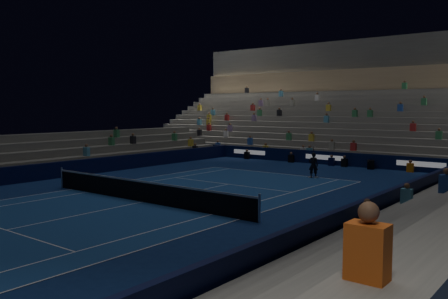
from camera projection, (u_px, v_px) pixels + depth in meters
The scene contains 10 objects.
ground at pixel (143, 202), 21.70m from camera, with size 90.00×90.00×0.00m, color navy.
court_surface at pixel (143, 202), 21.69m from camera, with size 10.97×23.77×0.01m, color navy.
sponsor_barrier_far at pixel (325, 158), 36.14m from camera, with size 44.00×0.25×1.00m, color black.
sponsor_barrier_east at pixel (342, 223), 15.68m from camera, with size 0.25×37.00×1.00m, color #080E33.
sponsor_barrier_west at pixel (29, 173), 27.63m from camera, with size 0.25×37.00×1.00m, color black.
grandstand_main at pixel (373, 118), 43.24m from camera, with size 44.00×15.20×11.20m.
grandstand_west at pixel (0, 162), 29.73m from camera, with size 5.00×37.00×2.50m.
tennis_net at pixel (143, 191), 21.65m from camera, with size 12.90×0.10×1.10m.
tennis_player at pixel (313, 165), 29.08m from camera, with size 0.58×0.38×1.59m, color black.
broadcast_camera at pixel (371, 164), 33.39m from camera, with size 0.65×1.01×0.63m.
Camera 1 is at (16.15, -14.53, 4.29)m, focal length 38.13 mm.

